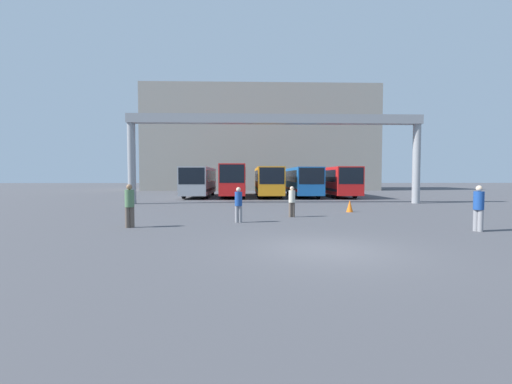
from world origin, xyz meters
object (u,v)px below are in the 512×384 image
(bus_slot_1, at_px, (234,179))
(pedestrian_mid_right, at_px, (479,207))
(bus_slot_0, at_px, (199,180))
(bus_slot_4, at_px, (336,180))
(pedestrian_near_right, at_px, (239,204))
(pedestrian_mid_left, at_px, (292,201))
(traffic_cone, at_px, (350,206))
(bus_slot_3, at_px, (302,180))
(pedestrian_far_center, at_px, (130,205))
(bus_slot_2, at_px, (268,180))

(bus_slot_1, xyz_separation_m, pedestrian_mid_right, (10.22, -23.06, -0.95))
(bus_slot_0, bearing_deg, bus_slot_4, 0.04)
(pedestrian_near_right, bearing_deg, bus_slot_0, 104.67)
(pedestrian_mid_left, height_order, pedestrian_mid_right, pedestrian_mid_right)
(bus_slot_0, height_order, pedestrian_mid_left, bus_slot_0)
(bus_slot_0, height_order, bus_slot_1, bus_slot_1)
(bus_slot_0, bearing_deg, pedestrian_mid_left, -67.91)
(bus_slot_1, xyz_separation_m, traffic_cone, (7.45, -15.78, -1.53))
(bus_slot_3, distance_m, pedestrian_far_center, 23.98)
(bus_slot_0, distance_m, pedestrian_far_center, 21.29)
(bus_slot_3, bearing_deg, traffic_cone, -88.95)
(bus_slot_0, distance_m, traffic_cone, 18.97)
(pedestrian_mid_left, bearing_deg, bus_slot_1, -85.35)
(bus_slot_3, xyz_separation_m, bus_slot_4, (3.58, -0.14, 0.02))
(pedestrian_far_center, bearing_deg, pedestrian_mid_left, 4.07)
(bus_slot_2, distance_m, pedestrian_far_center, 23.32)
(bus_slot_1, relative_size, bus_slot_4, 1.08)
(traffic_cone, bearing_deg, pedestrian_mid_right, -69.12)
(bus_slot_3, height_order, traffic_cone, bus_slot_3)
(bus_slot_2, height_order, bus_slot_3, bus_slot_2)
(bus_slot_0, height_order, pedestrian_far_center, bus_slot_0)
(bus_slot_4, bearing_deg, bus_slot_0, -179.96)
(traffic_cone, bearing_deg, pedestrian_mid_left, -147.37)
(pedestrian_far_center, bearing_deg, traffic_cone, 6.58)
(bus_slot_1, relative_size, bus_slot_3, 1.05)
(pedestrian_mid_right, relative_size, traffic_cone, 2.46)
(bus_slot_0, relative_size, bus_slot_1, 0.93)
(bus_slot_1, distance_m, pedestrian_mid_right, 25.24)
(pedestrian_mid_left, relative_size, pedestrian_far_center, 0.89)
(pedestrian_near_right, bearing_deg, bus_slot_2, 84.58)
(bus_slot_1, xyz_separation_m, pedestrian_mid_left, (3.65, -18.21, -1.04))
(bus_slot_2, bearing_deg, pedestrian_near_right, -97.34)
(pedestrian_mid_left, xyz_separation_m, pedestrian_near_right, (-2.74, -2.05, 0.01))
(bus_slot_0, relative_size, bus_slot_3, 0.97)
(bus_slot_0, relative_size, bus_slot_2, 0.85)
(bus_slot_4, bearing_deg, pedestrian_far_center, -123.91)
(bus_slot_4, distance_m, pedestrian_far_center, 25.67)
(bus_slot_2, bearing_deg, traffic_cone, -76.64)
(pedestrian_far_center, xyz_separation_m, traffic_cone, (11.02, 5.90, -0.60))
(bus_slot_0, height_order, pedestrian_mid_right, bus_slot_0)
(bus_slot_4, relative_size, pedestrian_mid_right, 5.67)
(pedestrian_near_right, bearing_deg, bus_slot_1, 94.49)
(bus_slot_0, height_order, bus_slot_3, bus_slot_0)
(bus_slot_1, xyz_separation_m, pedestrian_near_right, (0.91, -20.26, -1.03))
(pedestrian_far_center, relative_size, traffic_cone, 2.50)
(pedestrian_far_center, xyz_separation_m, pedestrian_near_right, (4.48, 1.43, -0.09))
(pedestrian_mid_right, distance_m, traffic_cone, 7.82)
(bus_slot_0, bearing_deg, bus_slot_2, 7.17)
(bus_slot_0, height_order, bus_slot_2, bus_slot_2)
(bus_slot_1, height_order, pedestrian_far_center, bus_slot_1)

